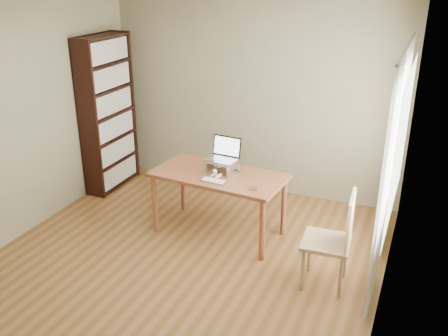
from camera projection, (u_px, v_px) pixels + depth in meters
room at (175, 152)px, 4.68m from camera, size 4.04×4.54×2.64m
bookshelf at (108, 114)px, 6.76m from camera, size 0.30×0.90×2.10m
curtains at (391, 165)px, 4.72m from camera, size 0.03×1.90×2.25m
desk at (219, 181)px, 5.64m from camera, size 1.54×0.86×0.75m
laptop_stand at (221, 165)px, 5.64m from camera, size 0.32×0.25×0.13m
laptop at (223, 154)px, 5.65m from camera, size 0.36×0.31×0.24m
keyboard at (214, 181)px, 5.40m from camera, size 0.28×0.14×0.02m
coaster at (253, 189)px, 5.23m from camera, size 0.10×0.10×0.01m
cat at (225, 165)px, 5.66m from camera, size 0.26×0.49×0.16m
chair at (335, 238)px, 4.71m from camera, size 0.47×0.47×1.00m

